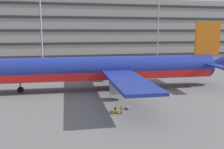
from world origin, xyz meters
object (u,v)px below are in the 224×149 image
object	(u,v)px
airliner	(110,69)
suitcase_orange	(114,112)
backpack_silver	(115,109)
suitcase_purple	(121,110)
suitcase_laid_flat	(128,108)

from	to	relation	value
airliner	suitcase_orange	world-z (taller)	airliner
suitcase_orange	backpack_silver	size ratio (longest dim) A/B	1.39
suitcase_orange	suitcase_purple	bearing A→B (deg)	-27.06
suitcase_purple	suitcase_laid_flat	bearing A→B (deg)	48.01
suitcase_purple	suitcase_orange	xyz separation A→B (m)	(-0.72, 0.37, -0.27)
suitcase_purple	suitcase_laid_flat	distance (m)	1.92
airliner	suitcase_laid_flat	distance (m)	11.14
airliner	suitcase_purple	size ratio (longest dim) A/B	41.52
airliner	suitcase_laid_flat	world-z (taller)	airliner
suitcase_orange	backpack_silver	world-z (taller)	backpack_silver
suitcase_laid_flat	backpack_silver	size ratio (longest dim) A/B	1.49
suitcase_purple	backpack_silver	xyz separation A→B (m)	(-0.42, 0.97, -0.15)
airliner	suitcase_purple	bearing A→B (deg)	-96.66
suitcase_orange	suitcase_laid_flat	world-z (taller)	suitcase_orange
backpack_silver	suitcase_purple	bearing A→B (deg)	-66.74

